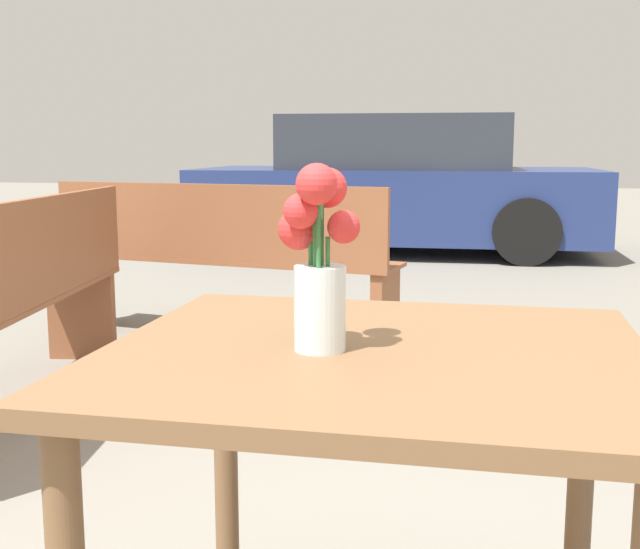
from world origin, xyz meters
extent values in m
cube|color=brown|center=(0.00, 0.00, 0.72)|extent=(0.85, 0.78, 0.03)
cylinder|color=brown|center=(-0.36, 0.33, 0.35)|extent=(0.05, 0.05, 0.70)
cylinder|color=brown|center=(0.36, 0.32, 0.35)|extent=(0.05, 0.05, 0.70)
cylinder|color=silver|center=(-0.08, -0.03, 0.80)|extent=(0.08, 0.08, 0.13)
cylinder|color=silver|center=(-0.08, -0.03, 0.77)|extent=(0.07, 0.07, 0.07)
cylinder|color=#337038|center=(-0.07, -0.03, 0.82)|extent=(0.01, 0.01, 0.17)
sphere|color=red|center=(-0.05, -0.03, 0.92)|extent=(0.05, 0.05, 0.05)
cylinder|color=#337038|center=(-0.08, -0.02, 0.85)|extent=(0.01, 0.01, 0.22)
sphere|color=red|center=(-0.08, 0.00, 0.98)|extent=(0.06, 0.06, 0.06)
cylinder|color=#337038|center=(-0.10, -0.02, 0.82)|extent=(0.01, 0.01, 0.16)
sphere|color=red|center=(-0.12, -0.01, 0.91)|extent=(0.06, 0.06, 0.06)
cylinder|color=#337038|center=(-0.09, -0.04, 0.84)|extent=(0.01, 0.01, 0.19)
sphere|color=red|center=(-0.11, -0.05, 0.95)|extent=(0.05, 0.05, 0.05)
cylinder|color=#337038|center=(-0.08, -0.05, 0.85)|extent=(0.01, 0.01, 0.23)
sphere|color=red|center=(-0.08, -0.08, 0.99)|extent=(0.06, 0.06, 0.06)
cube|color=brown|center=(-1.17, 2.89, 0.44)|extent=(1.93, 0.69, 0.02)
cube|color=brown|center=(-1.20, 2.73, 0.65)|extent=(1.88, 0.37, 0.40)
cube|color=brown|center=(-2.05, 3.04, 0.21)|extent=(0.12, 0.33, 0.43)
cube|color=brown|center=(-0.29, 2.73, 0.21)|extent=(0.12, 0.33, 0.43)
cube|color=brown|center=(-1.48, 1.53, 0.65)|extent=(0.28, 1.83, 0.40)
cube|color=brown|center=(-1.75, 2.36, 0.21)|extent=(0.33, 0.10, 0.43)
cube|color=navy|center=(-0.66, 6.85, 0.48)|extent=(3.95, 1.93, 0.68)
cube|color=#2D333D|center=(-0.66, 6.85, 1.08)|extent=(2.19, 1.73, 0.51)
cylinder|color=black|center=(-1.84, 5.96, 0.30)|extent=(0.60, 0.20, 0.60)
cylinder|color=black|center=(-1.89, 7.68, 0.30)|extent=(0.60, 0.20, 0.60)
cylinder|color=black|center=(0.58, 6.02, 0.30)|extent=(0.60, 0.20, 0.60)
cylinder|color=black|center=(0.53, 7.75, 0.30)|extent=(0.60, 0.20, 0.60)
camera|label=1|loc=(0.15, -1.21, 1.04)|focal=45.00mm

